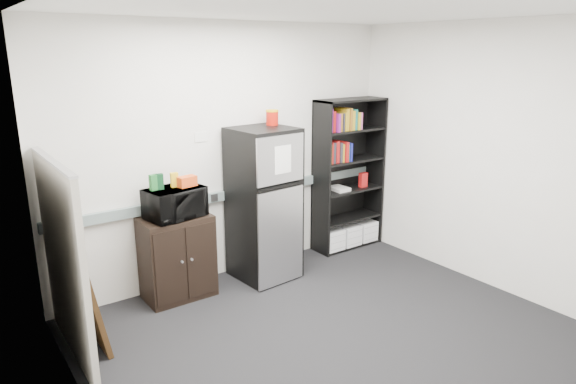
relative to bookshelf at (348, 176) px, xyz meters
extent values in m
plane|color=black|center=(-1.53, -1.57, -0.91)|extent=(4.00, 4.00, 0.00)
cube|color=silver|center=(-1.53, 0.18, 0.44)|extent=(4.00, 0.02, 2.70)
cube|color=silver|center=(0.47, -1.57, 0.44)|extent=(0.02, 3.50, 2.70)
cube|color=silver|center=(-3.53, -1.57, 0.44)|extent=(0.02, 3.50, 2.70)
cube|color=white|center=(-1.53, -1.57, 1.79)|extent=(4.00, 3.50, 0.02)
cube|color=slate|center=(-1.53, 0.15, -0.01)|extent=(3.92, 0.05, 0.10)
cube|color=white|center=(-1.88, 0.18, 0.64)|extent=(0.14, 0.00, 0.10)
cube|color=black|center=(-0.44, -0.01, 0.01)|extent=(0.02, 0.34, 1.85)
cube|color=black|center=(0.44, -0.01, 0.01)|extent=(0.02, 0.34, 1.85)
cube|color=black|center=(0.00, 0.16, 0.01)|extent=(0.90, 0.02, 1.85)
cube|color=black|center=(0.00, -0.01, 0.92)|extent=(0.90, 0.34, 0.02)
cube|color=black|center=(0.00, -0.01, -0.89)|extent=(0.85, 0.32, 0.03)
cube|color=black|center=(0.00, -0.01, -0.54)|extent=(0.85, 0.32, 0.03)
cube|color=black|center=(0.00, -0.01, -0.17)|extent=(0.85, 0.32, 0.02)
cube|color=black|center=(0.00, -0.01, 0.20)|extent=(0.85, 0.32, 0.02)
cube|color=black|center=(0.00, -0.01, 0.57)|extent=(0.85, 0.32, 0.02)
cube|color=white|center=(-0.28, -0.02, -0.76)|extent=(0.25, 0.30, 0.25)
cube|color=white|center=(0.00, -0.02, -0.76)|extent=(0.25, 0.30, 0.25)
cube|color=white|center=(0.28, -0.02, -0.76)|extent=(0.25, 0.30, 0.25)
cube|color=gray|center=(-3.43, -0.49, -0.11)|extent=(0.05, 1.30, 1.60)
cube|color=#B2B2B7|center=(-3.43, -0.49, 0.70)|extent=(0.06, 1.30, 0.02)
cube|color=black|center=(-2.31, -0.06, -0.49)|extent=(0.67, 0.42, 0.84)
cube|color=black|center=(-2.47, -0.28, -0.49)|extent=(0.31, 0.01, 0.74)
cube|color=black|center=(-2.15, -0.28, -0.49)|extent=(0.31, 0.01, 0.74)
cylinder|color=#B2B2B7|center=(-2.36, -0.29, -0.45)|extent=(0.02, 0.02, 0.02)
cylinder|color=#B2B2B7|center=(-2.26, -0.29, -0.45)|extent=(0.02, 0.02, 0.02)
imported|color=black|center=(-2.31, -0.08, 0.08)|extent=(0.59, 0.45, 0.30)
cube|color=#1B6126|center=(-2.49, -0.05, 0.30)|extent=(0.08, 0.06, 0.15)
cube|color=#0B3318|center=(-2.44, -0.05, 0.30)|extent=(0.08, 0.06, 0.15)
cube|color=gold|center=(-2.29, -0.05, 0.29)|extent=(0.08, 0.06, 0.14)
cube|color=#DA4815|center=(-2.18, -0.10, 0.27)|extent=(0.19, 0.13, 0.10)
cube|color=black|center=(-1.33, -0.14, -0.11)|extent=(0.66, 0.66, 1.61)
cube|color=#B3B2B7|center=(-1.33, -0.45, 0.44)|extent=(0.59, 0.07, 0.48)
cube|color=#B3B2B7|center=(-1.33, -0.45, -0.38)|extent=(0.59, 0.07, 1.03)
cube|color=black|center=(-1.33, -0.47, 0.17)|extent=(0.59, 0.05, 0.03)
cube|color=white|center=(-1.31, -0.47, 0.44)|extent=(0.21, 0.02, 0.28)
cube|color=black|center=(-1.33, -0.14, 0.71)|extent=(0.66, 0.66, 0.02)
cylinder|color=#B21408|center=(-1.13, -0.02, 0.80)|extent=(0.13, 0.13, 0.16)
cylinder|color=gold|center=(-1.13, -0.02, 0.89)|extent=(0.13, 0.13, 0.02)
cube|color=black|center=(-3.30, -0.40, -0.43)|extent=(0.20, 0.75, 0.96)
cube|color=beige|center=(-3.28, -0.40, -0.43)|extent=(0.14, 0.64, 0.81)
camera|label=1|loc=(-4.18, -4.55, 1.49)|focal=32.00mm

